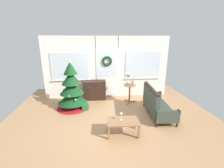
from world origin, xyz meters
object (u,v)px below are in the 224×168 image
object	(u,v)px
christmas_tree	(72,90)
table_lamp	(128,78)
flower_vase	(133,82)
wine_glass	(121,115)
dresser_cabinet	(95,90)
gift_box	(85,107)
coffee_table	(123,123)
settee_sofa	(156,104)
side_table	(130,90)

from	to	relation	value
christmas_tree	table_lamp	distance (m)	2.16
table_lamp	flower_vase	bearing A→B (deg)	-32.01
wine_glass	dresser_cabinet	bearing A→B (deg)	105.50
christmas_tree	wine_glass	size ratio (longest dim) A/B	9.16
flower_vase	gift_box	world-z (taller)	flower_vase
table_lamp	coffee_table	bearing A→B (deg)	-104.95
dresser_cabinet	coffee_table	distance (m)	2.67
table_lamp	christmas_tree	bearing A→B (deg)	-171.35
settee_sofa	table_lamp	bearing A→B (deg)	121.02
dresser_cabinet	side_table	distance (m)	1.46
coffee_table	flower_vase	bearing A→B (deg)	70.22
side_table	wine_glass	xyz separation A→B (m)	(-0.67, -2.03, 0.02)
settee_sofa	table_lamp	world-z (taller)	table_lamp
flower_vase	gift_box	distance (m)	1.99
christmas_tree	flower_vase	distance (m)	2.28
side_table	christmas_tree	bearing A→B (deg)	-172.62
table_lamp	gift_box	xyz separation A→B (m)	(-1.64, -0.55, -0.89)
gift_box	dresser_cabinet	bearing A→B (deg)	71.39
christmas_tree	wine_glass	bearing A→B (deg)	-49.41
wine_glass	coffee_table	bearing A→B (deg)	-46.07
christmas_tree	side_table	distance (m)	2.19
christmas_tree	settee_sofa	size ratio (longest dim) A/B	1.06
table_lamp	coffee_table	distance (m)	2.29
coffee_table	christmas_tree	bearing A→B (deg)	130.67
table_lamp	settee_sofa	bearing A→B (deg)	-58.98
christmas_tree	dresser_cabinet	size ratio (longest dim) A/B	1.96
settee_sofa	flower_vase	bearing A→B (deg)	116.87
christmas_tree	side_table	size ratio (longest dim) A/B	2.49
settee_sofa	christmas_tree	bearing A→B (deg)	163.40
dresser_cabinet	settee_sofa	world-z (taller)	settee_sofa
wine_glass	gift_box	xyz separation A→B (m)	(-1.04, 1.52, -0.42)
coffee_table	table_lamp	bearing A→B (deg)	75.05
settee_sofa	wine_glass	size ratio (longest dim) A/B	8.67
flower_vase	side_table	bearing A→B (deg)	149.04
settee_sofa	coffee_table	size ratio (longest dim) A/B	1.95
side_table	gift_box	bearing A→B (deg)	-163.31
christmas_tree	gift_box	distance (m)	0.76
christmas_tree	wine_glass	distance (m)	2.31
gift_box	table_lamp	bearing A→B (deg)	18.52
settee_sofa	wine_glass	xyz separation A→B (m)	(-1.30, -0.92, 0.15)
christmas_tree	table_lamp	size ratio (longest dim) A/B	4.06
settee_sofa	side_table	xyz separation A→B (m)	(-0.64, 1.12, 0.13)
side_table	coffee_table	distance (m)	2.17
side_table	coffee_table	bearing A→B (deg)	-106.76
flower_vase	table_lamp	bearing A→B (deg)	147.99
christmas_tree	settee_sofa	world-z (taller)	christmas_tree
coffee_table	settee_sofa	bearing A→B (deg)	37.28
table_lamp	coffee_table	world-z (taller)	table_lamp
settee_sofa	gift_box	size ratio (longest dim) A/B	7.56
side_table	gift_box	world-z (taller)	side_table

